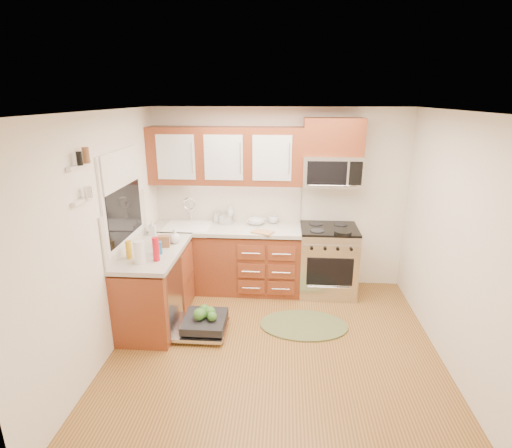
# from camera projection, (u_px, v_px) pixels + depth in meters

# --- Properties ---
(floor) EXTENTS (3.50, 3.50, 0.00)m
(floor) POSITION_uv_depth(u_px,v_px,m) (275.00, 351.00, 4.32)
(floor) COLOR brown
(floor) RESTS_ON ground
(ceiling) EXTENTS (3.50, 3.50, 0.00)m
(ceiling) POSITION_uv_depth(u_px,v_px,m) (279.00, 111.00, 3.56)
(ceiling) COLOR white
(ceiling) RESTS_ON ground
(wall_back) EXTENTS (3.50, 0.04, 2.50)m
(wall_back) POSITION_uv_depth(u_px,v_px,m) (279.00, 199.00, 5.60)
(wall_back) COLOR white
(wall_back) RESTS_ON ground
(wall_front) EXTENTS (3.50, 0.04, 2.50)m
(wall_front) POSITION_uv_depth(u_px,v_px,m) (269.00, 349.00, 2.28)
(wall_front) COLOR white
(wall_front) RESTS_ON ground
(wall_left) EXTENTS (0.04, 3.50, 2.50)m
(wall_left) POSITION_uv_depth(u_px,v_px,m) (105.00, 238.00, 4.06)
(wall_left) COLOR white
(wall_left) RESTS_ON ground
(wall_right) EXTENTS (0.04, 3.50, 2.50)m
(wall_right) POSITION_uv_depth(u_px,v_px,m) (459.00, 247.00, 3.82)
(wall_right) COLOR white
(wall_right) RESTS_ON ground
(base_cabinet_back) EXTENTS (2.05, 0.60, 0.85)m
(base_cabinet_back) POSITION_uv_depth(u_px,v_px,m) (227.00, 260.00, 5.62)
(base_cabinet_back) COLOR #603315
(base_cabinet_back) RESTS_ON ground
(base_cabinet_left) EXTENTS (0.60, 1.25, 0.85)m
(base_cabinet_left) POSITION_uv_depth(u_px,v_px,m) (156.00, 289.00, 4.79)
(base_cabinet_left) COLOR #603315
(base_cabinet_left) RESTS_ON ground
(countertop_back) EXTENTS (2.07, 0.64, 0.05)m
(countertop_back) POSITION_uv_depth(u_px,v_px,m) (226.00, 228.00, 5.47)
(countertop_back) COLOR beige
(countertop_back) RESTS_ON base_cabinet_back
(countertop_left) EXTENTS (0.64, 1.27, 0.05)m
(countertop_left) POSITION_uv_depth(u_px,v_px,m) (154.00, 252.00, 4.65)
(countertop_left) COLOR beige
(countertop_left) RESTS_ON base_cabinet_left
(backsplash_back) EXTENTS (2.05, 0.02, 0.57)m
(backsplash_back) POSITION_uv_depth(u_px,v_px,m) (228.00, 201.00, 5.65)
(backsplash_back) COLOR beige
(backsplash_back) RESTS_ON ground
(backsplash_left) EXTENTS (0.02, 1.25, 0.57)m
(backsplash_left) POSITION_uv_depth(u_px,v_px,m) (126.00, 226.00, 4.57)
(backsplash_left) COLOR beige
(backsplash_left) RESTS_ON ground
(upper_cabinets) EXTENTS (2.05, 0.35, 0.75)m
(upper_cabinets) POSITION_uv_depth(u_px,v_px,m) (225.00, 156.00, 5.30)
(upper_cabinets) COLOR #603315
(upper_cabinets) RESTS_ON ground
(cabinet_over_mw) EXTENTS (0.76, 0.35, 0.47)m
(cabinet_over_mw) POSITION_uv_depth(u_px,v_px,m) (333.00, 137.00, 5.12)
(cabinet_over_mw) COLOR #603315
(cabinet_over_mw) RESTS_ON ground
(range) EXTENTS (0.76, 0.64, 0.95)m
(range) POSITION_uv_depth(u_px,v_px,m) (327.00, 260.00, 5.49)
(range) COLOR silver
(range) RESTS_ON ground
(microwave) EXTENTS (0.76, 0.38, 0.40)m
(microwave) POSITION_uv_depth(u_px,v_px,m) (332.00, 171.00, 5.23)
(microwave) COLOR silver
(microwave) RESTS_ON ground
(sink) EXTENTS (0.62, 0.50, 0.26)m
(sink) POSITION_uv_depth(u_px,v_px,m) (188.00, 235.00, 5.51)
(sink) COLOR white
(sink) RESTS_ON ground
(dishwasher) EXTENTS (0.70, 0.60, 0.20)m
(dishwasher) POSITION_uv_depth(u_px,v_px,m) (202.00, 324.00, 4.64)
(dishwasher) COLOR silver
(dishwasher) RESTS_ON ground
(window) EXTENTS (0.03, 1.05, 1.05)m
(window) POSITION_uv_depth(u_px,v_px,m) (122.00, 198.00, 4.44)
(window) COLOR white
(window) RESTS_ON ground
(window_blind) EXTENTS (0.02, 0.96, 0.40)m
(window_blind) POSITION_uv_depth(u_px,v_px,m) (121.00, 168.00, 4.34)
(window_blind) COLOR white
(window_blind) RESTS_ON ground
(shelf_upper) EXTENTS (0.04, 0.40, 0.03)m
(shelf_upper) POSITION_uv_depth(u_px,v_px,m) (80.00, 166.00, 3.48)
(shelf_upper) COLOR white
(shelf_upper) RESTS_ON ground
(shelf_lower) EXTENTS (0.04, 0.40, 0.03)m
(shelf_lower) POSITION_uv_depth(u_px,v_px,m) (85.00, 199.00, 3.58)
(shelf_lower) COLOR white
(shelf_lower) RESTS_ON ground
(rug) EXTENTS (1.10, 0.76, 0.02)m
(rug) POSITION_uv_depth(u_px,v_px,m) (304.00, 325.00, 4.79)
(rug) COLOR olive
(rug) RESTS_ON ground
(skillet) EXTENTS (0.27, 0.27, 0.04)m
(skillet) POSITION_uv_depth(u_px,v_px,m) (343.00, 232.00, 5.09)
(skillet) COLOR black
(skillet) RESTS_ON range
(stock_pot) EXTENTS (0.28, 0.28, 0.13)m
(stock_pot) POSITION_uv_depth(u_px,v_px,m) (226.00, 219.00, 5.59)
(stock_pot) COLOR silver
(stock_pot) RESTS_ON countertop_back
(cutting_board) EXTENTS (0.31, 0.26, 0.02)m
(cutting_board) POSITION_uv_depth(u_px,v_px,m) (263.00, 232.00, 5.21)
(cutting_board) COLOR tan
(cutting_board) RESTS_ON countertop_back
(canister) EXTENTS (0.13, 0.13, 0.16)m
(canister) POSITION_uv_depth(u_px,v_px,m) (217.00, 217.00, 5.63)
(canister) COLOR silver
(canister) RESTS_ON countertop_back
(paper_towel_roll) EXTENTS (0.15, 0.15, 0.25)m
(paper_towel_roll) POSITION_uv_depth(u_px,v_px,m) (140.00, 252.00, 4.24)
(paper_towel_roll) COLOR white
(paper_towel_roll) RESTS_ON countertop_left
(mustard_bottle) EXTENTS (0.08, 0.08, 0.20)m
(mustard_bottle) POSITION_uv_depth(u_px,v_px,m) (129.00, 250.00, 4.37)
(mustard_bottle) COLOR gold
(mustard_bottle) RESTS_ON countertop_left
(red_bottle) EXTENTS (0.08, 0.08, 0.27)m
(red_bottle) POSITION_uv_depth(u_px,v_px,m) (156.00, 249.00, 4.30)
(red_bottle) COLOR red
(red_bottle) RESTS_ON countertop_left
(wooden_box) EXTENTS (0.15, 0.12, 0.14)m
(wooden_box) POSITION_uv_depth(u_px,v_px,m) (164.00, 241.00, 4.72)
(wooden_box) COLOR brown
(wooden_box) RESTS_ON countertop_left
(blue_carton) EXTENTS (0.10, 0.08, 0.14)m
(blue_carton) POSITION_uv_depth(u_px,v_px,m) (158.00, 248.00, 4.49)
(blue_carton) COLOR #2772B9
(blue_carton) RESTS_ON countertop_left
(bowl_a) EXTENTS (0.28, 0.28, 0.06)m
(bowl_a) POSITION_uv_depth(u_px,v_px,m) (256.00, 222.00, 5.56)
(bowl_a) COLOR #999999
(bowl_a) RESTS_ON countertop_back
(bowl_b) EXTENTS (0.29, 0.29, 0.07)m
(bowl_b) POSITION_uv_depth(u_px,v_px,m) (257.00, 222.00, 5.56)
(bowl_b) COLOR #999999
(bowl_b) RESTS_ON countertop_back
(cup) EXTENTS (0.17, 0.17, 0.10)m
(cup) POSITION_uv_depth(u_px,v_px,m) (273.00, 220.00, 5.60)
(cup) COLOR #999999
(cup) RESTS_ON countertop_back
(soap_bottle_a) EXTENTS (0.12, 0.12, 0.26)m
(soap_bottle_a) POSITION_uv_depth(u_px,v_px,m) (230.00, 213.00, 5.64)
(soap_bottle_a) COLOR #999999
(soap_bottle_a) RESTS_ON countertop_back
(soap_bottle_b) EXTENTS (0.09, 0.09, 0.19)m
(soap_bottle_b) POSITION_uv_depth(u_px,v_px,m) (152.00, 228.00, 5.12)
(soap_bottle_b) COLOR #999999
(soap_bottle_b) RESTS_ON countertop_left
(soap_bottle_c) EXTENTS (0.17, 0.17, 0.18)m
(soap_bottle_c) POSITION_uv_depth(u_px,v_px,m) (174.00, 236.00, 4.83)
(soap_bottle_c) COLOR #999999
(soap_bottle_c) RESTS_ON countertop_left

